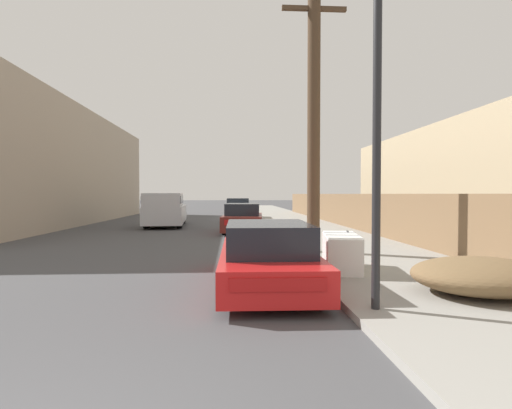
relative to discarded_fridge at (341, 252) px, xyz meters
The scene contains 12 objects.
sidewalk_curb 17.04m from the discarded_fridge, 85.24° to the left, with size 4.20×63.00×0.12m, color gray.
discarded_fridge is the anchor object (origin of this frame).
parked_sports_car_red 1.88m from the discarded_fridge, 152.91° to the right, with size 1.78×4.58×1.21m.
car_parked_mid 9.89m from the discarded_fridge, 100.57° to the left, with size 2.01×4.19×1.31m.
car_parked_far 19.70m from the discarded_fridge, 95.46° to the left, with size 1.84×4.63×1.44m.
pickup_truck 14.35m from the discarded_fridge, 114.07° to the left, with size 2.31×5.62×1.78m.
utility_pole 4.38m from the discarded_fridge, 90.93° to the left, with size 1.80×0.36×7.50m.
street_lamp 3.86m from the discarded_fridge, 96.26° to the right, with size 0.26×0.26×5.08m.
brush_pile 2.76m from the discarded_fridge, 51.28° to the right, with size 2.24×1.97×0.58m.
wooden_fence 11.56m from the discarded_fridge, 73.06° to the left, with size 0.08×34.53×1.63m, color brown.
building_left_block 21.29m from the discarded_fridge, 131.39° to the left, with size 7.00×23.25×6.58m, color tan.
building_right_house 12.31m from the discarded_fridge, 42.35° to the left, with size 6.00×17.41×4.66m, color tan.
Camera 1 is at (1.54, -1.83, 1.74)m, focal length 28.00 mm.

